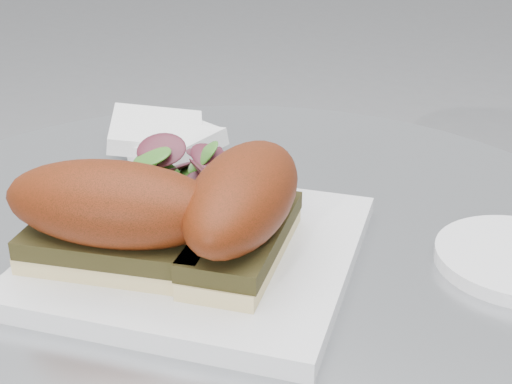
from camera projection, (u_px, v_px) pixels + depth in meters
plate at (199, 251)px, 0.56m from camera, size 0.28×0.28×0.02m
sandwich_left at (114, 215)px, 0.50m from camera, size 0.17×0.11×0.08m
sandwich_right at (243, 206)px, 0.51m from camera, size 0.10×0.17×0.08m
salad at (206, 171)px, 0.61m from camera, size 0.11×0.11×0.05m
napkin at (167, 146)px, 0.75m from camera, size 0.16×0.16×0.02m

